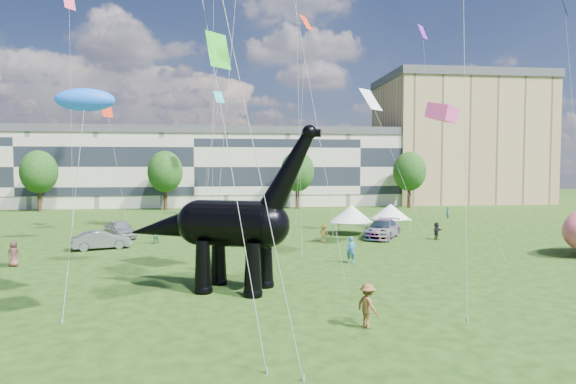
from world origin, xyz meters
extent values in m
plane|color=#16330C|center=(0.00, 0.00, 0.00)|extent=(220.00, 220.00, 0.00)
cube|color=beige|center=(-8.00, 62.00, 6.00)|extent=(78.00, 11.00, 12.00)
cube|color=tan|center=(40.00, 65.00, 11.00)|extent=(28.00, 18.00, 22.00)
cylinder|color=#382314|center=(-30.00, 53.00, 1.60)|extent=(0.56, 0.56, 3.20)
ellipsoid|color=#14380F|center=(-30.00, 53.00, 6.32)|extent=(5.20, 5.20, 6.24)
cylinder|color=#382314|center=(-12.00, 53.00, 1.60)|extent=(0.56, 0.56, 3.20)
ellipsoid|color=#14380F|center=(-12.00, 53.00, 6.32)|extent=(5.20, 5.20, 6.24)
cylinder|color=#382314|center=(8.00, 53.00, 1.60)|extent=(0.56, 0.56, 3.20)
ellipsoid|color=#14380F|center=(8.00, 53.00, 6.32)|extent=(5.20, 5.20, 6.24)
cylinder|color=#382314|center=(26.00, 53.00, 1.60)|extent=(0.56, 0.56, 3.20)
ellipsoid|color=#14380F|center=(26.00, 53.00, 6.32)|extent=(5.20, 5.20, 6.24)
cone|color=black|center=(-3.54, 4.17, 1.36)|extent=(1.22, 1.22, 2.72)
sphere|color=black|center=(-3.54, 4.17, 0.16)|extent=(1.00, 1.00, 1.00)
cone|color=black|center=(-2.80, 6.02, 1.36)|extent=(1.22, 1.22, 2.72)
sphere|color=black|center=(-2.80, 6.02, 0.16)|extent=(1.00, 1.00, 1.00)
cone|color=black|center=(-1.02, 3.16, 1.36)|extent=(1.22, 1.22, 2.72)
sphere|color=black|center=(-1.02, 3.16, 0.16)|extent=(1.00, 1.00, 1.00)
cone|color=black|center=(-0.28, 5.02, 1.36)|extent=(1.22, 1.22, 2.72)
sphere|color=black|center=(-0.28, 5.02, 0.16)|extent=(1.00, 1.00, 1.00)
cylinder|color=black|center=(-1.99, 4.63, 3.53)|extent=(4.44, 3.68, 2.45)
sphere|color=black|center=(-3.76, 5.33, 3.53)|extent=(2.45, 2.45, 2.45)
sphere|color=black|center=(-0.23, 3.92, 3.53)|extent=(2.36, 2.36, 2.36)
cone|color=black|center=(0.80, 3.51, 6.16)|extent=(3.67, 2.52, 4.80)
sphere|color=black|center=(1.83, 3.10, 8.24)|extent=(0.76, 0.76, 0.76)
cylinder|color=black|center=(2.08, 3.00, 8.19)|extent=(0.74, 0.61, 0.40)
cone|color=black|center=(-5.50, 6.02, 3.23)|extent=(5.16, 3.54, 2.66)
imported|color=#BABABF|center=(-12.30, 24.59, 0.81)|extent=(4.00, 5.10, 1.63)
imported|color=slate|center=(-12.36, 18.53, 0.72)|extent=(4.66, 2.95, 1.45)
imported|color=white|center=(-0.68, 23.84, 0.79)|extent=(5.84, 3.02, 1.57)
imported|color=#595960|center=(11.57, 21.64, 0.84)|extent=(5.00, 6.14, 1.67)
cube|color=silver|center=(9.39, 24.45, 1.18)|extent=(4.24, 4.24, 0.13)
cone|color=silver|center=(9.39, 24.45, 2.04)|extent=(5.37, 5.37, 1.61)
cylinder|color=#999999|center=(7.41, 23.68, 0.59)|extent=(0.06, 0.06, 1.18)
cylinder|color=#999999|center=(10.16, 22.47, 0.59)|extent=(0.06, 0.06, 1.18)
cylinder|color=#999999|center=(8.62, 26.43, 0.59)|extent=(0.06, 0.06, 1.18)
cylinder|color=#999999|center=(11.37, 25.22, 0.59)|extent=(0.06, 0.06, 1.18)
cube|color=white|center=(14.24, 27.26, 1.12)|extent=(3.90, 3.90, 0.12)
cone|color=white|center=(14.24, 27.26, 1.93)|extent=(4.94, 4.94, 1.52)
cylinder|color=#999999|center=(13.38, 25.44, 0.56)|extent=(0.06, 0.06, 1.12)
cylinder|color=#999999|center=(16.06, 26.41, 0.56)|extent=(0.06, 0.06, 1.12)
cylinder|color=#999999|center=(12.42, 28.12, 0.56)|extent=(0.06, 0.06, 1.12)
cylinder|color=#999999|center=(15.09, 29.08, 0.56)|extent=(0.06, 0.06, 1.12)
imported|color=brown|center=(-16.24, 12.26, 0.85)|extent=(0.87, 0.60, 1.71)
imported|color=#378A5C|center=(-8.61, 20.85, 0.81)|extent=(0.99, 0.99, 1.62)
imported|color=olive|center=(5.82, 20.00, 0.78)|extent=(1.12, 0.79, 1.57)
imported|color=teal|center=(5.94, 10.78, 0.91)|extent=(0.73, 0.55, 1.82)
imported|color=black|center=(16.13, 20.20, 0.78)|extent=(1.42, 1.28, 1.57)
imported|color=#9C4F27|center=(-3.63, 9.39, 0.78)|extent=(0.78, 0.90, 1.56)
imported|color=#502E68|center=(-1.35, 33.91, 0.80)|extent=(0.63, 1.01, 1.59)
imported|color=brown|center=(3.41, -2.03, 0.90)|extent=(1.10, 1.34, 1.81)
imported|color=#2D7070|center=(24.32, 35.58, 0.81)|extent=(0.45, 0.63, 1.62)
plane|color=red|center=(-14.66, 30.24, 12.50)|extent=(1.33, 1.83, 1.84)
cube|color=#E43F8D|center=(14.42, 15.62, 10.74)|extent=(3.69, 3.96, 1.44)
plane|color=#0BA5B1|center=(-3.76, 46.88, 16.15)|extent=(1.99, 1.65, 1.65)
plane|color=red|center=(6.81, 36.45, 23.56)|extent=(2.15, 2.30, 1.83)
plane|color=silver|center=(10.23, 21.12, 12.49)|extent=(2.74, 2.59, 1.98)
ellipsoid|color=blue|center=(-10.19, 7.61, 10.27)|extent=(2.73, 3.60, 1.28)
plane|color=green|center=(-3.29, 27.34, 17.89)|extent=(3.24, 3.02, 3.53)
plane|color=#DC3D60|center=(-22.06, 42.96, 27.18)|extent=(1.67, 2.02, 2.15)
plane|color=black|center=(27.65, 19.90, 20.72)|extent=(1.26, 1.45, 1.41)
plane|color=#7117A2|center=(21.74, 37.87, 23.37)|extent=(1.92, 1.85, 1.79)
camera|label=1|loc=(-2.02, -20.71, 6.51)|focal=30.00mm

